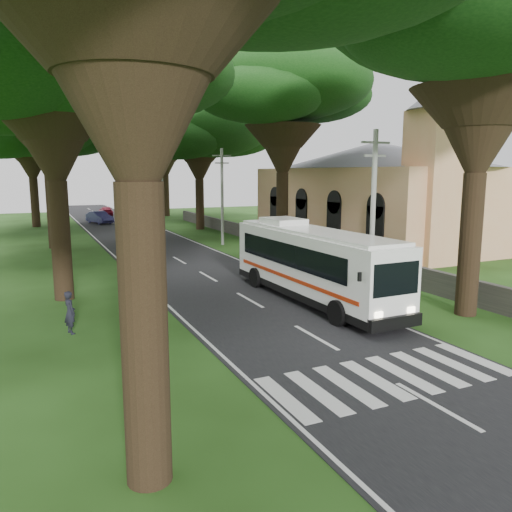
{
  "coord_description": "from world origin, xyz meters",
  "views": [
    {
      "loc": [
        -9.36,
        -13.1,
        6.03
      ],
      "look_at": [
        0.17,
        7.64,
        2.2
      ],
      "focal_mm": 35.0,
      "sensor_mm": 36.0,
      "label": 1
    }
  ],
  "objects_px": {
    "coach_bus": "(312,262)",
    "distant_car_c": "(106,211)",
    "pole_near": "(373,212)",
    "distant_car_b": "(100,217)",
    "pole_mid": "(222,195)",
    "church": "(377,186)",
    "pole_far": "(162,188)",
    "pedestrian": "(70,312)"
  },
  "relations": [
    {
      "from": "pole_far",
      "to": "pedestrian",
      "type": "relative_size",
      "value": 4.86
    },
    {
      "from": "pole_mid",
      "to": "distant_car_c",
      "type": "distance_m",
      "value": 34.8
    },
    {
      "from": "pole_mid",
      "to": "coach_bus",
      "type": "height_order",
      "value": "pole_mid"
    },
    {
      "from": "pole_near",
      "to": "distant_car_b",
      "type": "xyz_separation_m",
      "value": [
        -7.05,
        42.64,
        -3.43
      ]
    },
    {
      "from": "distant_car_b",
      "to": "pedestrian",
      "type": "distance_m",
      "value": 42.81
    },
    {
      "from": "church",
      "to": "distant_car_c",
      "type": "relative_size",
      "value": 5.71
    },
    {
      "from": "distant_car_c",
      "to": "pedestrian",
      "type": "bearing_deg",
      "value": 83.5
    },
    {
      "from": "distant_car_c",
      "to": "pole_mid",
      "type": "bearing_deg",
      "value": 100.69
    },
    {
      "from": "pole_mid",
      "to": "coach_bus",
      "type": "relative_size",
      "value": 0.69
    },
    {
      "from": "pole_mid",
      "to": "coach_bus",
      "type": "distance_m",
      "value": 19.51
    },
    {
      "from": "pole_near",
      "to": "pole_far",
      "type": "bearing_deg",
      "value": 90.0
    },
    {
      "from": "pole_near",
      "to": "pole_mid",
      "type": "height_order",
      "value": "same"
    },
    {
      "from": "coach_bus",
      "to": "distant_car_b",
      "type": "distance_m",
      "value": 42.04
    },
    {
      "from": "pole_mid",
      "to": "distant_car_b",
      "type": "distance_m",
      "value": 23.96
    },
    {
      "from": "pole_far",
      "to": "pedestrian",
      "type": "bearing_deg",
      "value": -109.0
    },
    {
      "from": "pole_near",
      "to": "distant_car_b",
      "type": "relative_size",
      "value": 1.83
    },
    {
      "from": "distant_car_c",
      "to": "church",
      "type": "bearing_deg",
      "value": 116.67
    },
    {
      "from": "pole_near",
      "to": "coach_bus",
      "type": "distance_m",
      "value": 3.75
    },
    {
      "from": "pole_mid",
      "to": "distant_car_b",
      "type": "height_order",
      "value": "pole_mid"
    },
    {
      "from": "church",
      "to": "coach_bus",
      "type": "relative_size",
      "value": 2.07
    },
    {
      "from": "distant_car_b",
      "to": "distant_car_c",
      "type": "xyz_separation_m",
      "value": [
        2.4,
        11.66,
        -0.11
      ]
    },
    {
      "from": "church",
      "to": "pedestrian",
      "type": "height_order",
      "value": "church"
    },
    {
      "from": "pole_mid",
      "to": "pedestrian",
      "type": "relative_size",
      "value": 4.86
    },
    {
      "from": "church",
      "to": "pole_far",
      "type": "distance_m",
      "value": 27.41
    },
    {
      "from": "pole_mid",
      "to": "pedestrian",
      "type": "xyz_separation_m",
      "value": [
        -13.65,
        -19.65,
        -3.36
      ]
    },
    {
      "from": "pedestrian",
      "to": "pole_mid",
      "type": "bearing_deg",
      "value": -53.17
    },
    {
      "from": "pole_mid",
      "to": "church",
      "type": "bearing_deg",
      "value": -19.81
    },
    {
      "from": "pole_far",
      "to": "distant_car_c",
      "type": "xyz_separation_m",
      "value": [
        -4.65,
        14.3,
        -3.54
      ]
    },
    {
      "from": "pole_near",
      "to": "church",
      "type": "bearing_deg",
      "value": 51.5
    },
    {
      "from": "coach_bus",
      "to": "distant_car_c",
      "type": "distance_m",
      "value": 53.52
    },
    {
      "from": "pole_near",
      "to": "distant_car_b",
      "type": "height_order",
      "value": "pole_near"
    },
    {
      "from": "coach_bus",
      "to": "distant_car_b",
      "type": "bearing_deg",
      "value": 94.79
    },
    {
      "from": "coach_bus",
      "to": "distant_car_c",
      "type": "bearing_deg",
      "value": 90.96
    },
    {
      "from": "distant_car_c",
      "to": "coach_bus",
      "type": "bearing_deg",
      "value": 94.95
    },
    {
      "from": "pedestrian",
      "to": "pole_near",
      "type": "bearing_deg",
      "value": -109.84
    },
    {
      "from": "pole_near",
      "to": "pole_mid",
      "type": "xyz_separation_m",
      "value": [
        0.0,
        20.0,
        0.0
      ]
    },
    {
      "from": "pole_far",
      "to": "pole_near",
      "type": "bearing_deg",
      "value": -90.0
    },
    {
      "from": "pole_near",
      "to": "pedestrian",
      "type": "relative_size",
      "value": 4.86
    },
    {
      "from": "coach_bus",
      "to": "pedestrian",
      "type": "height_order",
      "value": "coach_bus"
    },
    {
      "from": "pole_mid",
      "to": "pole_far",
      "type": "height_order",
      "value": "same"
    },
    {
      "from": "church",
      "to": "pole_far",
      "type": "xyz_separation_m",
      "value": [
        -12.36,
        24.45,
        -0.73
      ]
    },
    {
      "from": "distant_car_c",
      "to": "pedestrian",
      "type": "relative_size",
      "value": 2.56
    }
  ]
}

